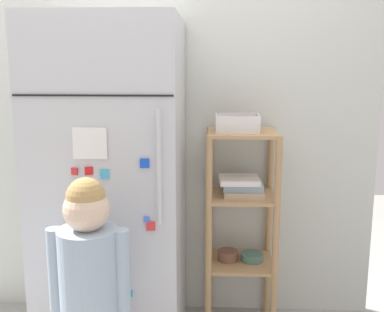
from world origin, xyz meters
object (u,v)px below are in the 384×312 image
Objects in this scene: child_standing at (89,276)px; fruit_bin at (238,125)px; refrigerator at (113,187)px; pantry_shelf_unit at (241,211)px.

fruit_bin is at bearing 49.04° from child_standing.
fruit_bin is at bearing 13.33° from refrigerator.
refrigerator is at bearing 91.93° from child_standing.
fruit_bin is (0.65, 0.15, 0.31)m from refrigerator.
child_standing is 0.93× the size of pantry_shelf_unit.
refrigerator reaches higher than fruit_bin.
pantry_shelf_unit is at bearing 48.03° from child_standing.
child_standing is 0.98m from pantry_shelf_unit.
refrigerator reaches higher than child_standing.
refrigerator is 1.64× the size of child_standing.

